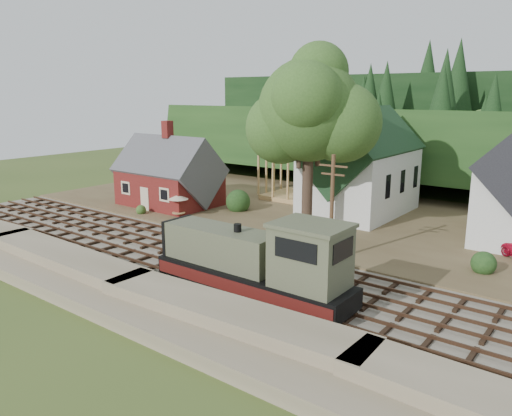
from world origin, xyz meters
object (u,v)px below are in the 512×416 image
Objects in this scene: patio_set at (178,198)px; car_blue at (204,200)px; locomotive at (258,264)px; car_green at (151,198)px.

car_blue is at bearing 107.04° from patio_set.
locomotive is 20.83m from patio_set.
patio_set is at bearing -101.79° from car_green.
locomotive reaches higher than car_blue.
car_green is at bearing 161.04° from patio_set.
car_green is at bearing 175.22° from car_blue.
car_green is at bearing 152.18° from locomotive.
locomotive is 27.87m from car_green.
car_green reaches higher than car_blue.
locomotive is 5.87× the size of patio_set.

